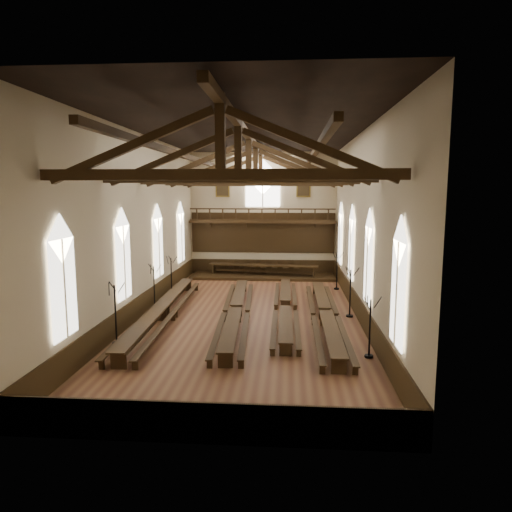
{
  "coord_description": "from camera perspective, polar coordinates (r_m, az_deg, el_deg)",
  "views": [
    {
      "loc": [
        2.18,
        -24.51,
        6.9
      ],
      "look_at": [
        0.28,
        1.5,
        3.15
      ],
      "focal_mm": 32.0,
      "sensor_mm": 36.0,
      "label": 1
    }
  ],
  "objects": [
    {
      "name": "ground",
      "position": [
        25.55,
        -0.88,
        -7.48
      ],
      "size": [
        26.0,
        26.0,
        0.0
      ],
      "primitive_type": "plane",
      "color": "brown",
      "rests_on": "ground"
    },
    {
      "name": "room_walls",
      "position": [
        24.61,
        -0.91,
        7.16
      ],
      "size": [
        26.0,
        26.0,
        26.0
      ],
      "color": "tan",
      "rests_on": "ground"
    },
    {
      "name": "wainscot_band",
      "position": [
        25.4,
        -0.88,
        -6.18
      ],
      "size": [
        12.0,
        26.0,
        1.2
      ],
      "color": "#33240F",
      "rests_on": "ground"
    },
    {
      "name": "side_windows",
      "position": [
        24.8,
        -0.9,
        0.87
      ],
      "size": [
        11.85,
        19.8,
        4.5
      ],
      "color": "white",
      "rests_on": "room_walls"
    },
    {
      "name": "end_window",
      "position": [
        37.47,
        0.85,
        8.68
      ],
      "size": [
        2.8,
        0.12,
        3.8
      ],
      "color": "white",
      "rests_on": "room_walls"
    },
    {
      "name": "minstrels_gallery",
      "position": [
        37.35,
        0.82,
        3.58
      ],
      "size": [
        11.8,
        1.24,
        3.7
      ],
      "color": "#32210F",
      "rests_on": "room_walls"
    },
    {
      "name": "portraits",
      "position": [
        37.47,
        0.85,
        8.49
      ],
      "size": [
        7.75,
        0.09,
        1.45
      ],
      "color": "brown",
      "rests_on": "room_walls"
    },
    {
      "name": "roof_trusses",
      "position": [
        24.64,
        -0.92,
        11.24
      ],
      "size": [
        11.7,
        25.7,
        2.8
      ],
      "color": "#32210F",
      "rests_on": "room_walls"
    },
    {
      "name": "refectory_row_a",
      "position": [
        25.32,
        -11.67,
        -6.45
      ],
      "size": [
        1.87,
        14.85,
        0.79
      ],
      "color": "#32210F",
      "rests_on": "ground"
    },
    {
      "name": "refectory_row_b",
      "position": [
        24.77,
        -2.57,
        -6.7
      ],
      "size": [
        1.89,
        14.41,
        0.74
      ],
      "color": "#32210F",
      "rests_on": "ground"
    },
    {
      "name": "refectory_row_c",
      "position": [
        25.75,
        3.71,
        -6.25
      ],
      "size": [
        1.42,
        13.67,
        0.67
      ],
      "color": "#32210F",
      "rests_on": "ground"
    },
    {
      "name": "refectory_row_d",
      "position": [
        24.41,
        8.66,
        -7.01
      ],
      "size": [
        1.52,
        14.35,
        0.74
      ],
      "color": "#32210F",
      "rests_on": "ground"
    },
    {
      "name": "dais",
      "position": [
        36.6,
        0.87,
        -2.52
      ],
      "size": [
        11.4,
        3.14,
        0.21
      ],
      "primitive_type": "cube",
      "color": "#33240F",
      "rests_on": "ground"
    },
    {
      "name": "high_table",
      "position": [
        36.46,
        0.88,
        -1.28
      ],
      "size": [
        8.85,
        2.04,
        0.82
      ],
      "color": "#32210F",
      "rests_on": "dais"
    },
    {
      "name": "high_chairs",
      "position": [
        37.32,
        0.95,
        -1.25
      ],
      "size": [
        5.87,
        0.48,
        1.06
      ],
      "color": "#32210F",
      "rests_on": "dais"
    },
    {
      "name": "candelabrum_left_near",
      "position": [
        21.66,
        -17.1,
        -8.32
      ],
      "size": [
        0.81,
        0.89,
        2.9
      ],
      "color": "black",
      "rests_on": "ground"
    },
    {
      "name": "candelabrum_left_mid",
      "position": [
        27.06,
        -12.58,
        -4.97
      ],
      "size": [
        0.81,
        0.82,
        2.75
      ],
      "color": "black",
      "rests_on": "ground"
    },
    {
      "name": "candelabrum_left_far",
      "position": [
        30.69,
        -10.52,
        -3.4
      ],
      "size": [
        0.74,
        0.81,
        2.66
      ],
      "color": "black",
      "rests_on": "ground"
    },
    {
      "name": "candelabrum_right_near",
      "position": [
        19.79,
        13.99,
        -10.03
      ],
      "size": [
        0.77,
        0.79,
        2.62
      ],
      "color": "black",
      "rests_on": "ground"
    },
    {
      "name": "candelabrum_right_mid",
      "position": [
        25.65,
        11.66,
        -5.63
      ],
      "size": [
        0.77,
        0.86,
        2.8
      ],
      "color": "black",
      "rests_on": "ground"
    },
    {
      "name": "candelabrum_right_far",
      "position": [
        32.54,
        10.06,
        -2.73
      ],
      "size": [
        0.78,
        0.8,
        2.66
      ],
      "color": "black",
      "rests_on": "ground"
    }
  ]
}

